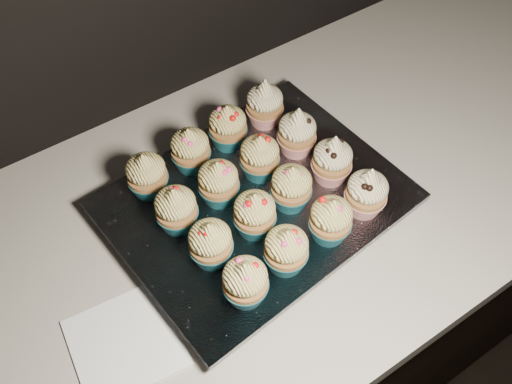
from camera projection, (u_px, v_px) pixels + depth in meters
cabinet at (333, 276)px, 1.36m from camera, size 2.40×0.60×0.86m
worktop at (361, 154)px, 1.00m from camera, size 2.44×0.64×0.04m
napkin at (125, 343)px, 0.77m from camera, size 0.15×0.15×0.00m
baking_tray at (256, 207)px, 0.90m from camera, size 0.42×0.34×0.02m
foil_lining at (256, 200)px, 0.88m from camera, size 0.46×0.38×0.01m
cupcake_0 at (245, 281)px, 0.75m from camera, size 0.06×0.06×0.08m
cupcake_1 at (286, 249)px, 0.78m from camera, size 0.06×0.06×0.08m
cupcake_2 at (331, 219)px, 0.81m from camera, size 0.06×0.06×0.08m
cupcake_3 at (367, 192)px, 0.84m from camera, size 0.06×0.06×0.10m
cupcake_4 at (211, 243)px, 0.79m from camera, size 0.06×0.06×0.08m
cupcake_5 at (255, 214)px, 0.82m from camera, size 0.06×0.06×0.08m
cupcake_6 at (291, 187)px, 0.84m from camera, size 0.06×0.06×0.08m
cupcake_7 at (332, 160)px, 0.87m from camera, size 0.06×0.06×0.10m
cupcake_8 at (176, 209)px, 0.82m from camera, size 0.06×0.06×0.08m
cupcake_9 at (219, 182)px, 0.85m from camera, size 0.06×0.06×0.08m
cupcake_10 at (260, 157)px, 0.88m from camera, size 0.06×0.06×0.08m
cupcake_11 at (297, 132)px, 0.91m from camera, size 0.06×0.06×0.10m
cupcake_12 at (147, 175)px, 0.86m from camera, size 0.06×0.06×0.08m
cupcake_13 at (190, 150)px, 0.89m from camera, size 0.06×0.06×0.08m
cupcake_14 at (228, 127)px, 0.92m from camera, size 0.06×0.06×0.08m
cupcake_15 at (265, 104)px, 0.95m from camera, size 0.06×0.06×0.10m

